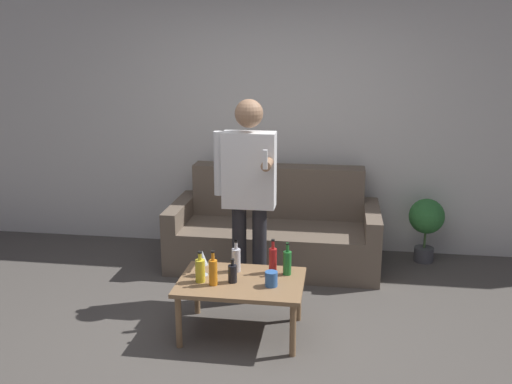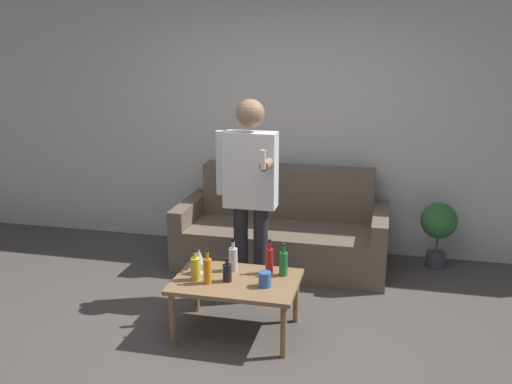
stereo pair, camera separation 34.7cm
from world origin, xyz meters
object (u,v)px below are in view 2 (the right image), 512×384
coffee_table (236,286)px  bottle_orange (195,268)px  couch (283,232)px  person_standing_front (250,185)px

coffee_table → bottle_orange: 0.32m
couch → bottle_orange: couch is taller
couch → bottle_orange: bearing=-103.8°
person_standing_front → couch: bearing=82.1°
bottle_orange → person_standing_front: person_standing_front is taller
couch → person_standing_front: (-0.12, -0.84, 0.66)m
couch → coffee_table: size_ratio=2.17×
bottle_orange → couch: bearing=76.2°
couch → person_standing_front: bearing=-97.9°
bottle_orange → person_standing_front: size_ratio=0.14×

